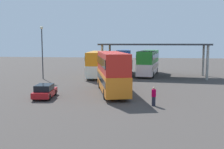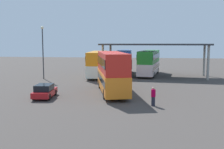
% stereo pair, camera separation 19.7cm
% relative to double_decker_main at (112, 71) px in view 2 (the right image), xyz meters
% --- Properties ---
extents(ground_plane, '(140.00, 140.00, 0.00)m').
position_rel_double_decker_main_xyz_m(ground_plane, '(0.63, -2.10, -2.39)').
color(ground_plane, '#443E3A').
extents(double_decker_main, '(4.93, 10.38, 4.38)m').
position_rel_double_decker_main_xyz_m(double_decker_main, '(0.00, 0.00, 0.00)').
color(double_decker_main, orange).
rests_on(double_decker_main, ground_plane).
extents(parked_hatchback, '(2.01, 3.85, 1.35)m').
position_rel_double_decker_main_xyz_m(parked_hatchback, '(-6.20, -3.53, -1.72)').
color(parked_hatchback, '#AF161A').
rests_on(parked_hatchback, ground_plane).
extents(double_decker_near_canopy, '(3.33, 10.73, 4.00)m').
position_rel_double_decker_main_xyz_m(double_decker_near_canopy, '(-4.21, 13.32, -0.19)').
color(double_decker_near_canopy, white).
rests_on(double_decker_near_canopy, ground_plane).
extents(double_decker_mid_row, '(3.01, 10.15, 4.09)m').
position_rel_double_decker_main_xyz_m(double_decker_mid_row, '(-0.30, 16.82, -0.14)').
color(double_decker_mid_row, silver).
rests_on(double_decker_mid_row, ground_plane).
extents(double_decker_far_right, '(3.82, 11.02, 4.10)m').
position_rel_double_decker_main_xyz_m(double_decker_far_right, '(3.96, 16.42, -0.14)').
color(double_decker_far_right, silver).
rests_on(double_decker_far_right, ground_plane).
extents(depot_canopy, '(17.51, 7.88, 5.27)m').
position_rel_double_decker_main_xyz_m(depot_canopy, '(4.79, 14.91, 2.52)').
color(depot_canopy, '#33353A').
rests_on(depot_canopy, ground_plane).
extents(lamppost_tall, '(0.44, 0.44, 7.84)m').
position_rel_double_decker_main_xyz_m(lamppost_tall, '(-11.73, 9.46, 2.54)').
color(lamppost_tall, '#33353A').
rests_on(lamppost_tall, ground_plane).
extents(pedestrian_waiting, '(0.38, 0.38, 1.66)m').
position_rel_double_decker_main_xyz_m(pedestrian_waiting, '(4.34, -5.43, -1.57)').
color(pedestrian_waiting, '#262633').
rests_on(pedestrian_waiting, ground_plane).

